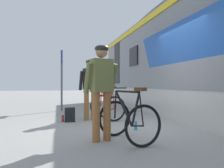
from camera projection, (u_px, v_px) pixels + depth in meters
ground_plane at (137, 127)px, 6.16m from camera, size 80.00×80.00×0.00m
train_car at (198, 58)px, 8.62m from camera, size 3.24×16.18×3.88m
cyclist_near_in_olive at (102, 83)px, 4.59m from camera, size 0.66×0.41×1.76m
cyclist_far_in_dark at (90, 84)px, 7.30m from camera, size 0.65×0.38×1.76m
bicycle_near_black at (128, 119)px, 4.56m from camera, size 0.95×1.21×0.99m
bicycle_far_red at (107, 106)px, 7.51m from camera, size 0.92×1.20×0.99m
backpack_on_platform at (70, 115)px, 6.95m from camera, size 0.28×0.18×0.40m
water_bottle_near_the_bikes at (136, 126)px, 5.71m from camera, size 0.07×0.07×0.20m
water_bottle_by_the_backpack at (63, 118)px, 7.02m from camera, size 0.07×0.07×0.19m
platform_sign_post at (62, 70)px, 9.98m from camera, size 0.08×0.70×2.40m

